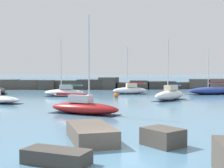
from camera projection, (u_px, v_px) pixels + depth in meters
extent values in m
plane|color=teal|center=(120.00, 156.00, 13.36)|extent=(600.00, 600.00, 0.00)
cube|color=teal|center=(104.00, 80.00, 123.34)|extent=(400.00, 116.00, 0.01)
cube|color=#4C443D|center=(6.00, 84.00, 62.94)|extent=(5.60, 5.20, 1.96)
cube|color=#4C443D|center=(31.00, 84.00, 62.75)|extent=(4.98, 3.86, 1.88)
cube|color=#423D38|center=(47.00, 85.00, 62.31)|extent=(3.44, 4.96, 1.86)
cube|color=#423D38|center=(66.00, 85.00, 63.10)|extent=(5.34, 3.77, 1.77)
cube|color=#383330|center=(92.00, 84.00, 63.46)|extent=(5.91, 6.26, 1.94)
cube|color=#423D38|center=(109.00, 83.00, 62.71)|extent=(4.28, 5.57, 2.39)
cube|color=#383330|center=(125.00, 86.00, 63.68)|extent=(4.21, 5.12, 1.31)
cube|color=#423D38|center=(139.00, 85.00, 63.79)|extent=(4.05, 4.34, 1.74)
cube|color=#383330|center=(153.00, 85.00, 64.18)|extent=(3.48, 5.06, 1.54)
cube|color=#383330|center=(166.00, 85.00, 64.00)|extent=(3.35, 3.55, 1.55)
cube|color=#383330|center=(182.00, 85.00, 64.48)|extent=(5.08, 3.97, 1.34)
cube|color=#4C443D|center=(198.00, 84.00, 64.68)|extent=(4.80, 5.24, 2.00)
cube|color=brown|center=(219.00, 84.00, 63.92)|extent=(5.03, 4.43, 2.08)
cube|color=brown|center=(91.00, 133.00, 16.27)|extent=(2.98, 4.61, 0.84)
cube|color=#4C443D|center=(163.00, 137.00, 15.23)|extent=(2.24, 2.34, 0.86)
cube|color=#423D38|center=(56.00, 157.00, 12.25)|extent=(2.90, 2.16, 0.59)
ellipsoid|color=white|center=(170.00, 95.00, 38.84)|extent=(5.46, 5.76, 1.24)
cube|color=black|center=(170.00, 100.00, 38.87)|extent=(5.23, 5.50, 0.03)
cube|color=beige|center=(171.00, 88.00, 39.04)|extent=(1.96, 2.02, 0.64)
cylinder|color=silver|center=(168.00, 65.00, 38.33)|extent=(0.12, 0.12, 6.39)
cylinder|color=#BCBCC1|center=(175.00, 86.00, 39.73)|extent=(2.37, 2.59, 0.10)
cube|color=navy|center=(175.00, 85.00, 39.73)|extent=(2.10, 2.28, 0.20)
ellipsoid|color=maroon|center=(84.00, 108.00, 26.48)|extent=(6.63, 4.72, 0.98)
cube|color=black|center=(84.00, 114.00, 26.50)|extent=(6.33, 4.53, 0.03)
cube|color=silver|center=(81.00, 99.00, 26.59)|extent=(2.21, 1.84, 0.64)
cylinder|color=silver|center=(89.00, 59.00, 26.10)|extent=(0.12, 0.12, 7.38)
cylinder|color=#BCBCC1|center=(71.00, 95.00, 27.01)|extent=(3.20, 1.74, 0.10)
cube|color=maroon|center=(71.00, 94.00, 27.00)|extent=(2.77, 1.58, 0.20)
ellipsoid|color=white|center=(130.00, 91.00, 49.44)|extent=(5.68, 2.64, 1.08)
cube|color=black|center=(130.00, 94.00, 49.46)|extent=(5.40, 2.56, 0.03)
cube|color=beige|center=(131.00, 85.00, 49.45)|extent=(1.77, 1.24, 0.64)
cylinder|color=silver|center=(127.00, 67.00, 49.21)|extent=(0.12, 0.12, 6.32)
cylinder|color=#BCBCC1|center=(136.00, 84.00, 49.60)|extent=(2.98, 0.58, 0.10)
cube|color=maroon|center=(136.00, 83.00, 49.59)|extent=(2.55, 0.60, 0.20)
ellipsoid|color=white|center=(64.00, 93.00, 45.09)|extent=(5.98, 2.83, 1.02)
cube|color=black|center=(64.00, 96.00, 45.11)|extent=(5.69, 2.76, 0.03)
cube|color=#B2B2B7|center=(66.00, 87.00, 45.03)|extent=(1.85, 1.40, 0.64)
cylinder|color=silver|center=(61.00, 64.00, 44.95)|extent=(0.12, 0.12, 7.22)
cylinder|color=#BCBCC1|center=(72.00, 85.00, 44.96)|extent=(3.17, 0.44, 0.10)
cube|color=#1E664C|center=(72.00, 85.00, 44.95)|extent=(2.70, 0.49, 0.20)
ellipsoid|color=navy|center=(211.00, 91.00, 48.43)|extent=(7.84, 3.77, 1.17)
cube|color=black|center=(211.00, 94.00, 48.45)|extent=(7.46, 3.64, 0.03)
cylinder|color=silver|center=(208.00, 67.00, 48.14)|extent=(0.12, 0.12, 6.08)
cylinder|color=#BCBCC1|center=(220.00, 83.00, 48.74)|extent=(4.08, 0.95, 0.10)
cube|color=maroon|center=(220.00, 83.00, 48.73)|extent=(3.49, 0.92, 0.20)
sphere|color=#EA5914|center=(116.00, 96.00, 42.18)|extent=(0.66, 0.66, 0.66)
cylinder|color=black|center=(116.00, 92.00, 42.16)|extent=(0.04, 0.04, 0.20)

